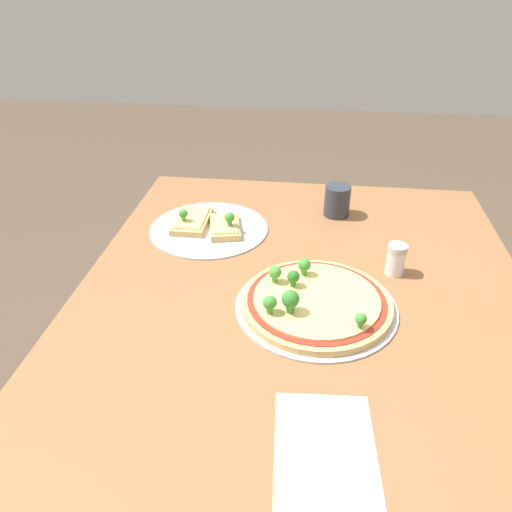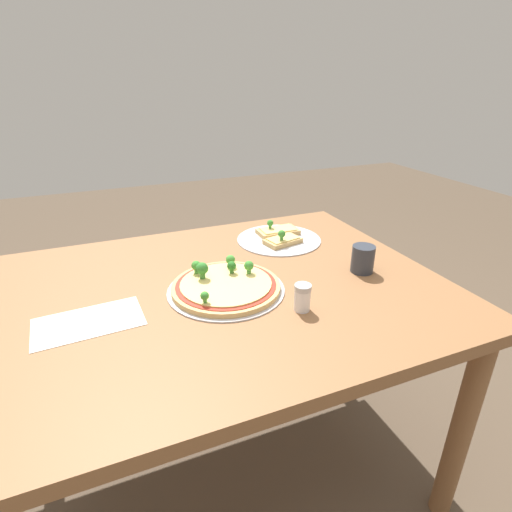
{
  "view_description": "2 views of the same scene",
  "coord_description": "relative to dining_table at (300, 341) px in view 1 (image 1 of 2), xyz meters",
  "views": [
    {
      "loc": [
        0.79,
        0.01,
        1.3
      ],
      "look_at": [
        -0.15,
        -0.11,
        0.72
      ],
      "focal_mm": 35.0,
      "sensor_mm": 36.0,
      "label": 1
    },
    {
      "loc": [
        0.28,
        0.94,
        1.24
      ],
      "look_at": [
        -0.15,
        -0.11,
        0.72
      ],
      "focal_mm": 28.0,
      "sensor_mm": 36.0,
      "label": 2
    }
  ],
  "objects": [
    {
      "name": "dining_table",
      "position": [
        0.0,
        0.0,
        0.0
      ],
      "size": [
        1.24,
        0.94,
        0.7
      ],
      "color": "brown",
      "rests_on": "ground_plane"
    },
    {
      "name": "condiment_shaker",
      "position": [
        -0.15,
        0.19,
        0.12
      ],
      "size": [
        0.04,
        0.04,
        0.07
      ],
      "color": "silver",
      "rests_on": "dining_table"
    },
    {
      "name": "pizza_tray_slice",
      "position": [
        -0.3,
        -0.25,
        0.09
      ],
      "size": [
        0.3,
        0.3,
        0.06
      ],
      "color": "#B7B7BC",
      "rests_on": "dining_table"
    },
    {
      "name": "drinking_cup",
      "position": [
        -0.42,
        0.07,
        0.12
      ],
      "size": [
        0.07,
        0.07,
        0.08
      ],
      "primitive_type": "cylinder",
      "color": "#2D333D",
      "rests_on": "dining_table"
    },
    {
      "name": "paper_menu",
      "position": [
        0.34,
        0.05,
        0.08
      ],
      "size": [
        0.26,
        0.16,
        0.0
      ],
      "primitive_type": "cube",
      "rotation": [
        0.0,
        0.0,
        0.07
      ],
      "color": "silver",
      "rests_on": "dining_table"
    },
    {
      "name": "pizza_tray_whole",
      "position": [
        -0.01,
        0.03,
        0.1
      ],
      "size": [
        0.32,
        0.32,
        0.07
      ],
      "color": "#B7B7BC",
      "rests_on": "dining_table"
    }
  ]
}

